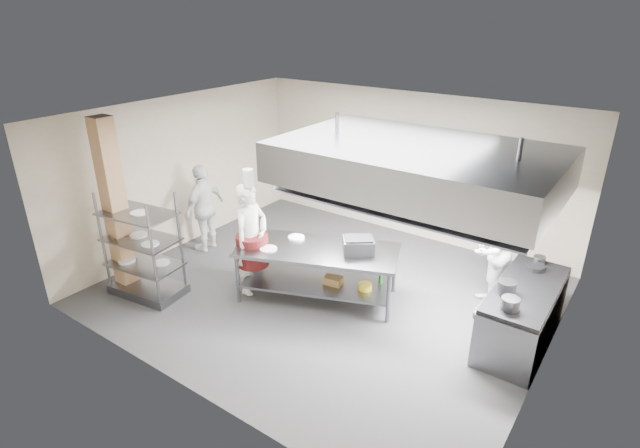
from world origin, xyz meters
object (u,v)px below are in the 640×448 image
Objects in this scene: island at (318,273)px; pass_rack at (142,245)px; chef_head at (251,239)px; chef_plating at (205,208)px; griddle at (358,246)px; stockpot at (507,287)px; cooking_range at (522,316)px; chef_line at (492,249)px.

island is 1.43× the size of pass_rack.
island is 2.94m from pass_rack.
island is at bearing -68.42° from chef_head.
chef_plating reaches higher than griddle.
stockpot is (2.90, 0.42, 0.53)m from island.
griddle is (0.61, 0.26, 0.57)m from island.
chef_head reaches higher than pass_rack.
chef_line reaches higher than cooking_range.
chef_head is 4.04m from stockpot.
chef_head reaches higher than chef_line.
chef_head is (-1.04, -0.44, 0.50)m from island.
chef_plating is (-5.19, -1.51, 0.02)m from chef_line.
pass_rack is 5.78m from chef_line.
pass_rack is 3.56m from griddle.
stockpot is (2.29, 0.15, -0.04)m from griddle.
chef_head is at bearing 65.26° from chef_plating.
chef_line is 2.24m from griddle.
island is 1.48× the size of chef_plating.
cooking_range is at bearing -26.46° from griddle.
pass_rack is at bearing -159.64° from stockpot.
pass_rack is at bearing -157.50° from cooking_range.
island is 2.93m from chef_plating.
cooking_range is 2.61m from griddle.
pass_rack is 5.70m from stockpot.
chef_line reaches higher than stockpot.
chef_plating is at bearing 96.14° from pass_rack.
pass_rack is at bearing 8.84° from chef_plating.
chef_line is 5.41m from chef_plating.
cooking_range is 1.04× the size of chef_head.
cooking_range is at bearing 56.53° from stockpot.
chef_plating is (-1.85, 0.65, -0.08)m from chef_head.
chef_head is 7.71× the size of stockpot.
island is 5.44× the size of griddle.
chef_head is at bearing -41.05° from chef_line.
pass_rack is 0.95× the size of chef_head.
cooking_range is (3.11, 0.73, -0.04)m from island.
island is at bearing -166.76° from cooking_range.
chef_head is 1.80m from griddle.
chef_head is (1.40, 1.13, 0.05)m from pass_rack.
island is 1.24m from chef_head.
stockpot reaches higher than island.
stockpot is (5.34, 1.98, 0.07)m from pass_rack.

